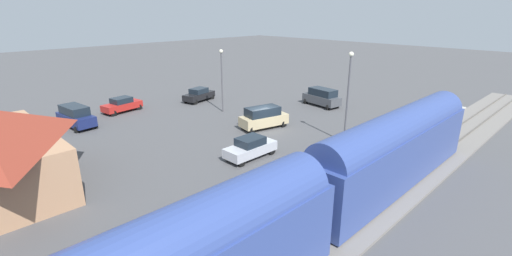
# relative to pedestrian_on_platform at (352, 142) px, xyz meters

# --- Properties ---
(ground_plane) EXTENTS (200.00, 200.00, 0.00)m
(ground_plane) POSITION_rel_pedestrian_on_platform_xyz_m (9.40, 0.31, -1.28)
(ground_plane) COLOR #4C4C4F
(railway_track) EXTENTS (4.80, 70.00, 0.30)m
(railway_track) POSITION_rel_pedestrian_on_platform_xyz_m (-4.60, 0.31, -1.19)
(railway_track) COLOR slate
(railway_track) RESTS_ON ground
(platform) EXTENTS (3.20, 46.00, 0.30)m
(platform) POSITION_rel_pedestrian_on_platform_xyz_m (-0.60, 0.31, -1.13)
(platform) COLOR #B7B2A8
(platform) RESTS_ON ground
(pedestrian_on_platform) EXTENTS (0.36, 0.36, 1.71)m
(pedestrian_on_platform) POSITION_rel_pedestrian_on_platform_xyz_m (0.00, 0.00, 0.00)
(pedestrian_on_platform) COLOR #23284C
(pedestrian_on_platform) RESTS_ON platform
(suv_tan) EXTENTS (2.99, 5.21, 2.22)m
(suv_tan) POSITION_rel_pedestrian_on_platform_xyz_m (10.18, -0.09, -0.13)
(suv_tan) COLOR #C6B284
(suv_tan) RESTS_ON ground
(sedan_black) EXTENTS (2.83, 4.80, 1.74)m
(sedan_black) POSITION_rel_pedestrian_on_platform_xyz_m (24.02, -2.09, -0.40)
(sedan_black) COLOR black
(sedan_black) RESTS_ON ground
(suv_charcoal) EXTENTS (5.12, 2.90, 2.22)m
(suv_charcoal) POSITION_rel_pedestrian_on_platform_xyz_m (11.18, -11.62, -0.13)
(suv_charcoal) COLOR #47494F
(suv_charcoal) RESTS_ON ground
(suv_navy) EXTENTS (5.08, 2.78, 2.22)m
(suv_navy) POSITION_rel_pedestrian_on_platform_xyz_m (24.03, 13.33, -0.13)
(suv_navy) COLOR navy
(suv_navy) RESTS_ON ground
(sedan_silver) EXTENTS (1.85, 4.50, 1.74)m
(sedan_silver) POSITION_rel_pedestrian_on_platform_xyz_m (5.64, 6.10, -0.40)
(sedan_silver) COLOR silver
(sedan_silver) RESTS_ON ground
(sedan_red) EXTENTS (2.53, 4.73, 1.74)m
(sedan_red) POSITION_rel_pedestrian_on_platform_xyz_m (26.12, 7.46, -0.40)
(sedan_red) COLOR red
(sedan_red) RESTS_ON ground
(light_pole_near_platform) EXTENTS (0.44, 0.44, 8.13)m
(light_pole_near_platform) POSITION_rel_pedestrian_on_platform_xyz_m (2.20, -2.46, 3.80)
(light_pole_near_platform) COLOR #515156
(light_pole_near_platform) RESTS_ON ground
(light_pole_lot_center) EXTENTS (0.44, 0.44, 7.27)m
(light_pole_lot_center) POSITION_rel_pedestrian_on_platform_xyz_m (17.86, -1.08, 3.33)
(light_pole_lot_center) COLOR #515156
(light_pole_lot_center) RESTS_ON ground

